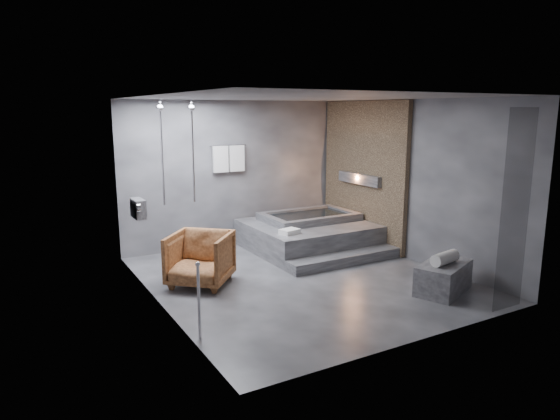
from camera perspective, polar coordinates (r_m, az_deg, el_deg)
room at (r=7.99m, az=4.09°, el=4.97°), size 5.00×5.04×2.82m
tub_deck at (r=9.61m, az=3.23°, el=-2.92°), size 2.20×2.00×0.50m
tub_step at (r=8.72m, az=7.44°, el=-5.58°), size 2.20×0.36×0.18m
concrete_bench at (r=7.72m, az=18.17°, el=-7.34°), size 1.09×0.85×0.43m
driftwood_chair at (r=7.68m, az=-9.11°, el=-5.52°), size 1.24×1.24×0.81m
rolled_towel at (r=7.59m, az=18.33°, el=-5.24°), size 0.53×0.28×0.18m
deck_towel at (r=8.68m, az=1.10°, el=-2.46°), size 0.37×0.30×0.09m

